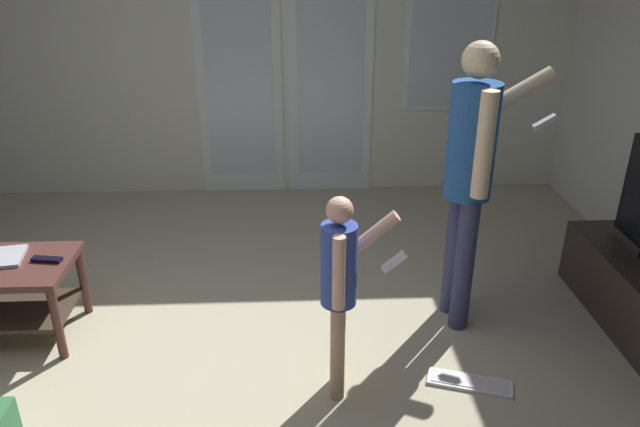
# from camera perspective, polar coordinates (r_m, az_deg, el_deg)

# --- Properties ---
(ground_plane) EXTENTS (6.23, 5.58, 0.02)m
(ground_plane) POSITION_cam_1_polar(r_m,az_deg,el_deg) (3.39, -12.97, -15.71)
(ground_plane) COLOR #AFA789
(wall_back_with_doors) EXTENTS (6.23, 0.09, 2.79)m
(wall_back_with_doors) POSITION_cam_1_polar(r_m,az_deg,el_deg) (5.38, -8.46, 15.89)
(wall_back_with_doors) COLOR silver
(wall_back_with_doors) RESTS_ON ground_plane
(person_adult) EXTENTS (0.69, 0.49, 1.67)m
(person_adult) POSITION_cam_1_polar(r_m,az_deg,el_deg) (3.45, 14.17, 4.53)
(person_adult) COLOR #37385D
(person_adult) RESTS_ON ground_plane
(person_child) EXTENTS (0.43, 0.29, 1.09)m
(person_child) POSITION_cam_1_polar(r_m,az_deg,el_deg) (2.90, 1.96, -6.39)
(person_child) COLOR tan
(person_child) RESTS_ON ground_plane
(loose_keyboard) EXTENTS (0.46, 0.26, 0.02)m
(loose_keyboard) POSITION_cam_1_polar(r_m,az_deg,el_deg) (3.40, 13.96, -15.25)
(loose_keyboard) COLOR white
(loose_keyboard) RESTS_ON ground_plane
(tv_remote_black) EXTENTS (0.18, 0.08, 0.02)m
(tv_remote_black) POSITION_cam_1_polar(r_m,az_deg,el_deg) (3.74, -24.41, -3.98)
(tv_remote_black) COLOR black
(tv_remote_black) RESTS_ON coffee_table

